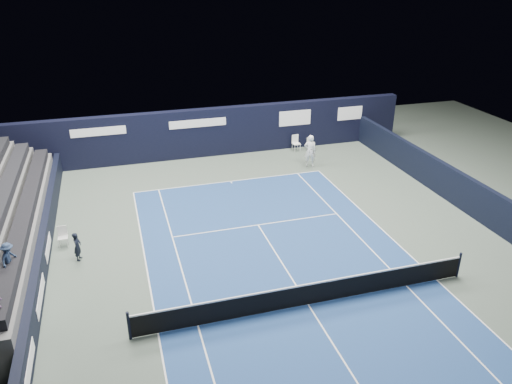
{
  "coord_description": "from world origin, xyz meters",
  "views": [
    {
      "loc": [
        -6.1,
        -13.76,
        11.48
      ],
      "look_at": [
        0.18,
        7.36,
        1.3
      ],
      "focal_mm": 35.0,
      "sensor_mm": 36.0,
      "label": 1
    }
  ],
  "objects_px": {
    "folding_chair_back_a": "(296,142)",
    "folding_chair_back_b": "(310,143)",
    "tennis_player": "(310,151)",
    "tennis_net": "(309,293)",
    "line_judge_chair": "(63,235)"
  },
  "relations": [
    {
      "from": "line_judge_chair",
      "to": "tennis_player",
      "type": "bearing_deg",
      "value": 22.71
    },
    {
      "from": "folding_chair_back_a",
      "to": "tennis_net",
      "type": "height_order",
      "value": "tennis_net"
    },
    {
      "from": "tennis_player",
      "to": "folding_chair_back_b",
      "type": "bearing_deg",
      "value": 67.87
    },
    {
      "from": "folding_chair_back_a",
      "to": "tennis_player",
      "type": "xyz_separation_m",
      "value": [
        -0.19,
        -2.93,
        0.4
      ]
    },
    {
      "from": "folding_chair_back_a",
      "to": "folding_chair_back_b",
      "type": "relative_size",
      "value": 1.26
    },
    {
      "from": "folding_chair_back_b",
      "to": "line_judge_chair",
      "type": "xyz_separation_m",
      "value": [
        -15.2,
        -8.49,
        0.05
      ]
    },
    {
      "from": "tennis_player",
      "to": "tennis_net",
      "type": "bearing_deg",
      "value": -112.31
    },
    {
      "from": "folding_chair_back_a",
      "to": "folding_chair_back_b",
      "type": "distance_m",
      "value": 0.97
    },
    {
      "from": "folding_chair_back_a",
      "to": "line_judge_chair",
      "type": "distance_m",
      "value": 16.67
    },
    {
      "from": "folding_chair_back_b",
      "to": "tennis_player",
      "type": "distance_m",
      "value": 3.05
    },
    {
      "from": "line_judge_chair",
      "to": "tennis_player",
      "type": "relative_size",
      "value": 0.46
    },
    {
      "from": "folding_chair_back_b",
      "to": "tennis_net",
      "type": "distance_m",
      "value": 16.82
    },
    {
      "from": "folding_chair_back_a",
      "to": "tennis_net",
      "type": "distance_m",
      "value": 16.63
    },
    {
      "from": "folding_chair_back_b",
      "to": "tennis_player",
      "type": "relative_size",
      "value": 0.42
    },
    {
      "from": "folding_chair_back_b",
      "to": "tennis_player",
      "type": "height_order",
      "value": "tennis_player"
    }
  ]
}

